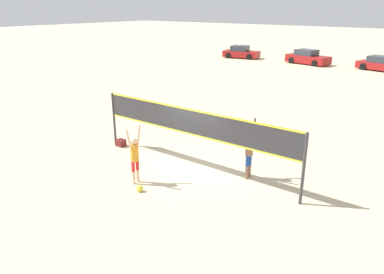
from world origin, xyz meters
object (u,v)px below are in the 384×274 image
(volleyball, at_px, (140,189))
(parked_car_near, at_px, (307,58))
(volleyball_net, at_px, (192,126))
(player_blocker, at_px, (249,148))
(gear_bag, at_px, (121,143))
(parked_car_mid, at_px, (381,64))
(parked_car_far, at_px, (241,53))
(player_spiker, at_px, (135,154))

(volleyball, distance_m, parked_car_near, 31.71)
(volleyball_net, relative_size, player_blocker, 3.96)
(volleyball_net, relative_size, volleyball, 38.55)
(gear_bag, bearing_deg, volleyball, -34.42)
(parked_car_mid, bearing_deg, player_blocker, -73.45)
(parked_car_near, height_order, parked_car_mid, parked_car_near)
(player_blocker, xyz_separation_m, gear_bag, (-6.05, -0.59, -1.00))
(gear_bag, xyz_separation_m, parked_car_far, (-10.57, 28.30, 0.48))
(player_blocker, distance_m, parked_car_near, 29.26)
(parked_car_far, bearing_deg, parked_car_near, -8.86)
(volleyball_net, bearing_deg, volleyball, -96.59)
(volleyball, relative_size, gear_bag, 0.60)
(player_spiker, height_order, player_blocker, player_blocker)
(volleyball_net, relative_size, gear_bag, 23.19)
(player_spiker, height_order, parked_car_mid, player_spiker)
(volleyball_net, distance_m, volleyball, 2.99)
(volleyball_net, xyz_separation_m, parked_car_far, (-14.57, 28.35, -1.10))
(parked_car_near, bearing_deg, player_spiker, -66.95)
(parked_car_near, bearing_deg, volleyball, -66.06)
(volleyball, relative_size, parked_car_far, 0.05)
(volleyball_net, relative_size, parked_car_near, 1.81)
(gear_bag, bearing_deg, parked_car_near, 95.35)
(volleyball, bearing_deg, player_spiker, 145.94)
(volleyball, distance_m, gear_bag, 4.49)
(player_blocker, distance_m, parked_car_far, 32.32)
(player_spiker, distance_m, gear_bag, 3.91)
(volleyball_net, height_order, parked_car_near, volleyball_net)
(player_blocker, height_order, parked_car_near, player_blocker)
(player_spiker, bearing_deg, player_blocker, -46.77)
(parked_car_mid, xyz_separation_m, parked_car_far, (-15.04, -0.34, 0.03))
(volleyball_net, height_order, parked_car_far, volleyball_net)
(parked_car_near, bearing_deg, volleyball_net, -64.53)
(parked_car_near, distance_m, parked_car_mid, 7.14)
(gear_bag, height_order, parked_car_mid, parked_car_mid)
(gear_bag, distance_m, parked_car_mid, 28.99)
(volleyball_net, relative_size, parked_car_mid, 1.87)
(volleyball_net, bearing_deg, parked_car_mid, 89.05)
(parked_car_near, height_order, parked_car_far, parked_car_near)
(parked_car_mid, height_order, parked_car_far, parked_car_far)
(volleyball_net, bearing_deg, player_blocker, 17.16)
(volleyball_net, height_order, player_spiker, volleyball_net)
(volleyball_net, bearing_deg, gear_bag, 179.36)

